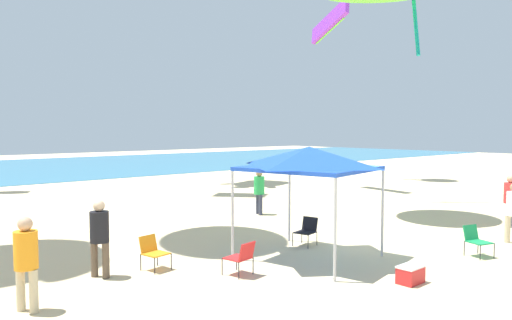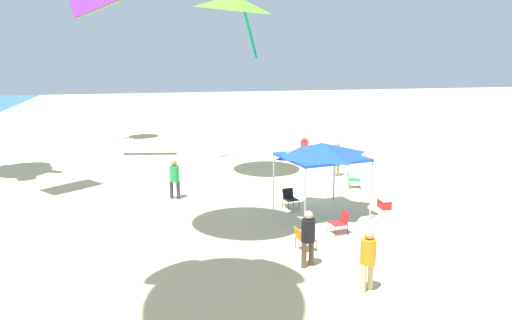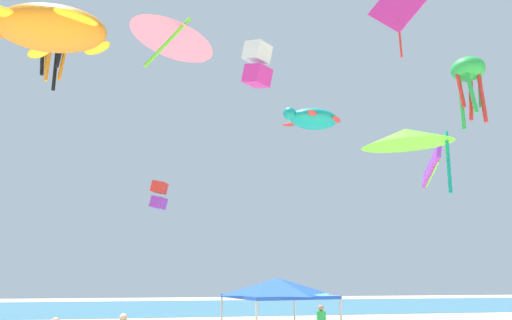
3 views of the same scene
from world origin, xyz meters
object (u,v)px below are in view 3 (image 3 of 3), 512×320
at_px(kite_diamond_magenta, 397,9).
at_px(kite_octopus_green, 468,73).
at_px(kite_delta_pink, 174,34).
at_px(kite_delta_lime, 406,137).
at_px(canopy_tent, 278,288).
at_px(kite_turtle_orange, 49,29).
at_px(kite_box_red, 159,195).
at_px(kite_parafoil_purple, 432,167).
at_px(kite_turtle_teal, 313,119).
at_px(kite_octopus_black, 55,39).
at_px(kite_box_white, 257,64).

height_order(kite_diamond_magenta, kite_octopus_green, kite_diamond_magenta).
relative_size(kite_delta_pink, kite_diamond_magenta, 1.04).
relative_size(kite_delta_pink, kite_delta_lime, 0.92).
distance_m(canopy_tent, kite_turtle_orange, 19.06).
height_order(kite_delta_pink, kite_box_red, kite_delta_pink).
distance_m(canopy_tent, kite_diamond_magenta, 18.64).
relative_size(kite_diamond_magenta, kite_octopus_green, 0.96).
bearing_deg(kite_delta_pink, canopy_tent, -143.60).
height_order(canopy_tent, kite_parafoil_purple, kite_parafoil_purple).
distance_m(canopy_tent, kite_box_red, 23.46).
height_order(kite_turtle_orange, kite_box_red, kite_turtle_orange).
bearing_deg(kite_delta_lime, kite_octopus_green, -98.66).
bearing_deg(kite_turtle_orange, kite_delta_lime, 169.23).
bearing_deg(kite_delta_lime, kite_parafoil_purple, -88.35).
bearing_deg(kite_box_red, kite_turtle_teal, -86.19).
xyz_separation_m(kite_octopus_black, kite_turtle_teal, (19.60, -0.18, -5.00)).
bearing_deg(kite_octopus_green, kite_delta_pink, -162.33).
xyz_separation_m(kite_delta_pink, kite_octopus_black, (-8.62, 11.02, 4.85)).
relative_size(canopy_tent, kite_delta_pink, 0.70).
distance_m(kite_parafoil_purple, kite_octopus_green, 9.70).
xyz_separation_m(kite_diamond_magenta, kite_box_white, (-6.39, 8.95, 0.31)).
xyz_separation_m(canopy_tent, kite_parafoil_purple, (11.83, 9.29, 6.75)).
height_order(kite_octopus_black, kite_turtle_teal, kite_octopus_black).
height_order(kite_octopus_black, kite_box_white, kite_octopus_black).
bearing_deg(kite_parafoil_purple, kite_delta_lime, 155.69).
height_order(kite_turtle_teal, kite_box_white, kite_box_white).
bearing_deg(kite_diamond_magenta, kite_turtle_orange, -145.73).
bearing_deg(kite_turtle_teal, kite_box_red, -36.85).
height_order(kite_parafoil_purple, kite_box_white, kite_box_white).
bearing_deg(kite_diamond_magenta, kite_parafoil_purple, 86.08).
relative_size(kite_turtle_orange, kite_octopus_green, 1.39).
bearing_deg(kite_delta_pink, kite_box_white, -27.58).
bearing_deg(kite_octopus_green, canopy_tent, -141.01).
xyz_separation_m(kite_parafoil_purple, kite_diamond_magenta, (-3.06, -2.94, 8.42)).
relative_size(kite_delta_lime, kite_box_white, 1.55).
relative_size(kite_octopus_black, kite_turtle_teal, 0.96).
bearing_deg(kite_octopus_green, kite_delta_lime, -134.56).
distance_m(kite_turtle_orange, kite_turtle_teal, 19.65).
bearing_deg(kite_diamond_magenta, kite_octopus_black, -166.54).
bearing_deg(kite_octopus_green, kite_box_white, 170.97).
relative_size(kite_box_red, kite_octopus_green, 0.45).
distance_m(kite_turtle_orange, kite_delta_pink, 6.97).
height_order(kite_delta_pink, kite_parafoil_purple, kite_delta_pink).
bearing_deg(kite_octopus_green, kite_octopus_black, 172.60).
distance_m(kite_box_red, kite_delta_lime, 22.30).
distance_m(kite_parafoil_purple, kite_box_white, 14.20).
bearing_deg(kite_parafoil_purple, kite_turtle_teal, 42.50).
bearing_deg(kite_turtle_orange, kite_parafoil_purple, -168.77).
height_order(kite_delta_pink, kite_octopus_green, kite_octopus_green).
bearing_deg(kite_box_red, kite_octopus_green, -91.33).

